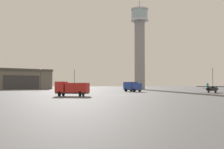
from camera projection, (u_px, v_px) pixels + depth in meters
ground_plane at (120, 95)px, 54.06m from camera, size 400.00×400.00×0.00m
control_tower at (140, 42)px, 113.52m from camera, size 7.85×7.85×39.81m
hangar at (17, 79)px, 118.36m from camera, size 32.90×31.98×9.15m
airplane_black at (212, 88)px, 68.58m from camera, size 7.55×6.71×2.54m
truck_box_red at (72, 88)px, 49.23m from camera, size 6.47×3.37×2.82m
truck_flatbed_yellow at (74, 88)px, 80.00m from camera, size 4.33×6.40×2.36m
truck_box_blue at (132, 86)px, 78.54m from camera, size 5.82×6.19×2.99m
light_post_west at (74, 77)px, 106.00m from camera, size 0.44×0.44×8.50m
light_post_east at (213, 76)px, 102.99m from camera, size 0.44×0.44×9.13m
light_post_north at (40, 77)px, 97.71m from camera, size 0.44×0.44×8.15m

